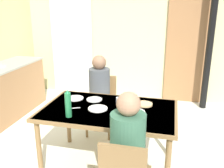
# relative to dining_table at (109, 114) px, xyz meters

# --- Properties ---
(ground_plane) EXTENTS (6.79, 6.79, 0.00)m
(ground_plane) POSITION_rel_dining_table_xyz_m (-0.24, -0.07, -0.68)
(ground_plane) COLOR silver
(wall_back) EXTENTS (4.61, 0.10, 2.75)m
(wall_back) POSITION_rel_dining_table_xyz_m (-0.24, 2.54, 0.69)
(wall_back) COLOR #C5C18F
(wall_back) RESTS_ON ground_plane
(door_wooden) EXTENTS (0.80, 0.05, 2.00)m
(door_wooden) POSITION_rel_dining_table_xyz_m (0.93, 2.46, 0.32)
(door_wooden) COLOR #976840
(door_wooden) RESTS_ON ground_plane
(stove_pipe_column) EXTENTS (0.12, 0.12, 2.75)m
(stove_pipe_column) POSITION_rel_dining_table_xyz_m (1.30, 2.19, 0.69)
(stove_pipe_column) COLOR black
(stove_pipe_column) RESTS_ON ground_plane
(curtain_panel) EXTENTS (0.90, 0.03, 2.31)m
(curtain_panel) POSITION_rel_dining_table_xyz_m (-1.45, 2.44, 0.47)
(curtain_panel) COLOR white
(curtain_panel) RESTS_ON ground_plane
(dining_table) EXTENTS (1.53, 0.94, 0.75)m
(dining_table) POSITION_rel_dining_table_xyz_m (0.00, 0.00, 0.00)
(dining_table) COLOR olive
(dining_table) RESTS_ON ground_plane
(chair_far_diner) EXTENTS (0.40, 0.40, 0.87)m
(chair_far_diner) POSITION_rel_dining_table_xyz_m (-0.32, 0.82, -0.18)
(chair_far_diner) COLOR olive
(chair_far_diner) RESTS_ON ground_plane
(person_near_diner) EXTENTS (0.30, 0.37, 0.77)m
(person_near_diner) POSITION_rel_dining_table_xyz_m (0.35, -0.69, 0.10)
(person_near_diner) COLOR #356153
(person_near_diner) RESTS_ON ground_plane
(person_far_diner) EXTENTS (0.30, 0.37, 0.77)m
(person_far_diner) POSITION_rel_dining_table_xyz_m (-0.32, 0.69, 0.10)
(person_far_diner) COLOR #4E4B4C
(person_far_diner) RESTS_ON ground_plane
(water_bottle_green_near) EXTENTS (0.07, 0.07, 0.26)m
(water_bottle_green_near) POSITION_rel_dining_table_xyz_m (0.26, -0.24, 0.19)
(water_bottle_green_near) COLOR #26804E
(water_bottle_green_near) RESTS_ON dining_table
(water_bottle_green_far) EXTENTS (0.07, 0.07, 0.30)m
(water_bottle_green_far) POSITION_rel_dining_table_xyz_m (-0.36, -0.30, 0.21)
(water_bottle_green_far) COLOR #247A46
(water_bottle_green_far) RESTS_ON dining_table
(dinner_plate_near_left) EXTENTS (0.22, 0.22, 0.01)m
(dinner_plate_near_left) POSITION_rel_dining_table_xyz_m (-0.12, -0.04, 0.07)
(dinner_plate_near_left) COLOR white
(dinner_plate_near_left) RESTS_ON dining_table
(dinner_plate_near_right) EXTENTS (0.21, 0.21, 0.01)m
(dinner_plate_near_right) POSITION_rel_dining_table_xyz_m (-0.49, 0.21, 0.07)
(dinner_plate_near_right) COLOR white
(dinner_plate_near_right) RESTS_ON dining_table
(dinner_plate_far_center) EXTENTS (0.23, 0.23, 0.01)m
(dinner_plate_far_center) POSITION_rel_dining_table_xyz_m (0.31, -0.04, 0.07)
(dinner_plate_far_center) COLOR white
(dinner_plate_far_center) RESTS_ON dining_table
(dinner_plate_far_side) EXTENTS (0.19, 0.19, 0.01)m
(dinner_plate_far_side) POSITION_rel_dining_table_xyz_m (-0.25, 0.22, 0.07)
(dinner_plate_far_side) COLOR white
(dinner_plate_far_side) RESTS_ON dining_table
(drinking_glass_by_near_diner) EXTENTS (0.06, 0.06, 0.09)m
(drinking_glass_by_near_diner) POSITION_rel_dining_table_xyz_m (0.08, 0.14, 0.11)
(drinking_glass_by_near_diner) COLOR silver
(drinking_glass_by_near_diner) RESTS_ON dining_table
(drinking_glass_by_far_diner) EXTENTS (0.06, 0.06, 0.11)m
(drinking_glass_by_far_diner) POSITION_rel_dining_table_xyz_m (0.19, -0.38, 0.12)
(drinking_glass_by_far_diner) COLOR silver
(drinking_glass_by_far_diner) RESTS_ON dining_table
(bread_plate_sliced) EXTENTS (0.19, 0.19, 0.02)m
(bread_plate_sliced) POSITION_rel_dining_table_xyz_m (0.38, 0.21, 0.08)
(bread_plate_sliced) COLOR #DBB77A
(bread_plate_sliced) RESTS_ON dining_table
(cutlery_knife_near) EXTENTS (0.14, 0.08, 0.00)m
(cutlery_knife_near) POSITION_rel_dining_table_xyz_m (-0.40, -0.08, 0.07)
(cutlery_knife_near) COLOR silver
(cutlery_knife_near) RESTS_ON dining_table
(cutlery_fork_near) EXTENTS (0.02, 0.15, 0.00)m
(cutlery_fork_near) POSITION_rel_dining_table_xyz_m (0.42, -0.27, 0.07)
(cutlery_fork_near) COLOR silver
(cutlery_fork_near) RESTS_ON dining_table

